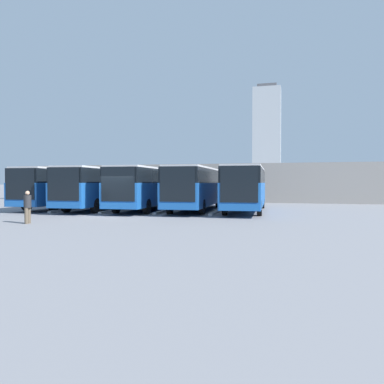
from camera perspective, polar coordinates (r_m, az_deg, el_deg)
name	(u,v)px	position (r m, az deg, el deg)	size (l,w,h in m)	color
ground_plane	(115,216)	(23.84, -11.61, -3.66)	(600.00, 600.00, 0.00)	gray
bus_0	(246,187)	(27.65, 8.23, 0.79)	(2.99, 11.77, 3.21)	#19519E
curb_divider_0	(217,212)	(26.29, 3.76, -2.99)	(0.24, 5.54, 0.15)	#B2B2AD
bus_1	(197,187)	(28.22, 0.70, 0.82)	(2.99, 11.77, 3.21)	#19519E
curb_divider_1	(166,211)	(27.16, -3.99, -2.85)	(0.24, 5.54, 0.15)	#B2B2AD
bus_2	(148,187)	(28.94, -6.65, 0.82)	(2.99, 11.77, 3.21)	#19519E
curb_divider_2	(116,210)	(28.18, -11.44, -2.72)	(0.24, 5.54, 0.15)	#B2B2AD
bus_3	(104,186)	(30.31, -13.33, 0.82)	(2.99, 11.77, 3.21)	#19519E
curb_divider_3	(70,209)	(29.83, -18.03, -2.53)	(0.24, 5.54, 0.15)	#B2B2AD
bus_4	(66,186)	(32.69, -18.62, 0.83)	(2.99, 11.77, 3.21)	#19519E
pedestrian	(28,206)	(20.98, -23.77, -1.97)	(0.40, 0.41, 1.69)	brown
station_building	(200,183)	(45.07, 1.16, 1.44)	(43.91, 11.60, 4.13)	gray
office_tower	(267,137)	(256.18, 11.36, 8.27)	(17.82, 17.82, 66.40)	#ADB2B7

